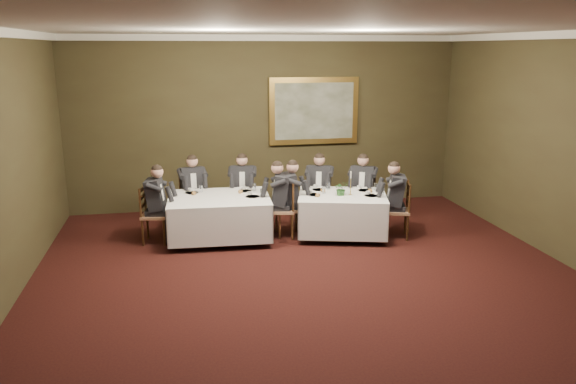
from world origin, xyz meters
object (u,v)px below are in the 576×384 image
object	(u,v)px
chair_main_endleft	(287,220)
diner_main_backleft	(319,197)
table_second	(220,214)
diner_main_backright	(363,197)
chair_main_endright	(397,222)
chair_sec_endleft	(155,226)
chair_sec_backleft	(193,210)
diner_sec_endright	(282,208)
diner_main_endleft	(288,207)
chair_sec_endright	(283,221)
chair_main_backleft	(319,208)
chair_main_backright	(362,209)
centerpiece	(341,188)
diner_sec_backleft	(193,199)
diner_sec_endleft	(155,214)
candlestick	(351,186)
diner_sec_backright	(243,197)
painting	(314,111)
table_main	(342,212)
diner_main_endright	(397,209)

from	to	relation	value
chair_main_endleft	diner_main_backleft	bearing A→B (deg)	131.23
table_second	diner_main_backright	distance (m)	2.76
chair_main_endright	chair_sec_endleft	world-z (taller)	same
chair_sec_backleft	diner_sec_endright	distance (m)	1.82
table_second	diner_main_endleft	distance (m)	1.21
chair_main_endleft	chair_main_endright	xyz separation A→B (m)	(1.87, -0.49, 0.00)
diner_sec_endright	diner_main_backright	bearing A→B (deg)	-64.52
chair_sec_endright	chair_main_backleft	bearing A→B (deg)	-41.09
chair_main_backright	chair_main_endleft	world-z (taller)	same
centerpiece	diner_sec_backleft	bearing A→B (deg)	154.56
diner_main_endleft	table_second	bearing A→B (deg)	-88.39
diner_sec_backleft	diner_sec_endleft	xyz separation A→B (m)	(-0.67, -0.86, 0.00)
chair_main_endleft	diner_sec_endright	distance (m)	0.26
diner_main_backleft	candlestick	world-z (taller)	diner_main_backleft
chair_main_endleft	diner_sec_backright	distance (m)	1.13
chair_main_endright	candlestick	xyz separation A→B (m)	(-0.80, 0.20, 0.64)
diner_sec_backleft	diner_sec_endright	distance (m)	1.80
chair_main_backleft	diner_sec_endright	distance (m)	1.10
chair_main_backleft	painting	xyz separation A→B (m)	(0.20, 1.31, 1.70)
table_second	chair_sec_backleft	bearing A→B (deg)	115.03
chair_sec_endleft	diner_main_backleft	bearing A→B (deg)	109.71
diner_main_endleft	chair_sec_endright	world-z (taller)	diner_main_endleft
diner_sec_endleft	chair_sec_endleft	bearing A→B (deg)	-90.00
diner_main_endleft	diner_main_backleft	bearing A→B (deg)	131.70
table_second	chair_main_backleft	size ratio (longest dim) A/B	1.81
diner_sec_backleft	diner_sec_endright	bearing A→B (deg)	137.12
table_main	painting	xyz separation A→B (m)	(-0.00, 2.17, 1.54)
chair_main_endleft	diner_main_endright	bearing A→B (deg)	76.99
diner_main_backright	chair_main_endright	size ratio (longest dim) A/B	1.35
diner_main_backleft	chair_sec_backleft	bearing A→B (deg)	12.52
diner_sec_backright	diner_sec_backleft	bearing A→B (deg)	7.21
chair_main_backright	candlestick	bearing A→B (deg)	85.04
chair_sec_backleft	diner_sec_endright	world-z (taller)	diner_sec_endright
chair_main_backright	diner_sec_backleft	distance (m)	3.21
chair_main_endright	diner_sec_endleft	world-z (taller)	diner_sec_endleft
table_main	diner_main_endright	bearing A→B (deg)	-14.72
diner_main_backleft	diner_main_endleft	world-z (taller)	same
diner_main_backright	candlestick	distance (m)	0.92
chair_main_backleft	diner_sec_backright	distance (m)	1.47
diner_main_endleft	chair_sec_endleft	bearing A→B (deg)	-89.70
chair_main_endleft	diner_sec_backleft	size ratio (longest dim) A/B	0.74
diner_main_backright	diner_sec_endright	xyz separation A→B (m)	(-1.63, -0.45, 0.00)
centerpiece	candlestick	size ratio (longest dim) A/B	0.61
chair_main_backleft	diner_main_backright	world-z (taller)	diner_main_backright
diner_sec_backright	painting	size ratio (longest dim) A/B	0.72
diner_main_endleft	diner_main_endright	size ratio (longest dim) A/B	1.00
diner_sec_endright	candlestick	xyz separation A→B (m)	(1.17, -0.23, 0.41)
candlestick	chair_main_endright	bearing A→B (deg)	-14.26
chair_main_endleft	table_second	bearing A→B (deg)	-88.37
chair_main_endleft	diner_sec_endright	world-z (taller)	diner_sec_endright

